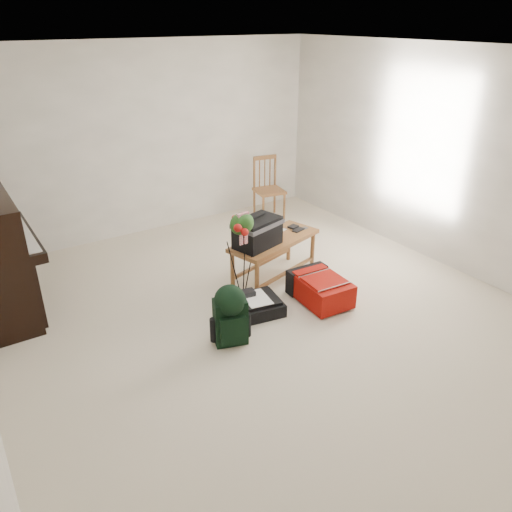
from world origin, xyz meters
TOP-DOWN VIEW (x-y plane):
  - floor at (0.00, 0.00)m, footprint 5.00×5.50m
  - ceiling at (0.00, 0.00)m, footprint 5.00×5.50m
  - wall_back at (0.00, 2.75)m, footprint 5.00×0.04m
  - wall_right at (2.50, 0.00)m, footprint 0.04×5.50m
  - bench at (0.36, 0.60)m, footprint 1.19×0.72m
  - dining_chair at (1.58, 2.22)m, footprint 0.46×0.46m
  - red_suitcase at (0.66, -0.06)m, footprint 0.48×0.68m
  - black_duffel at (-0.06, 0.09)m, footprint 0.61×0.52m
  - green_backpack at (-0.51, -0.22)m, footprint 0.34×0.31m
  - flower_stand at (-0.05, 0.31)m, footprint 0.36×0.36m

SIDE VIEW (x-z plane):
  - floor at x=0.00m, z-range -0.01..0.01m
  - black_duffel at x=-0.06m, z-range -0.03..0.20m
  - red_suitcase at x=0.66m, z-range 0.01..0.29m
  - green_backpack at x=-0.51m, z-range 0.03..0.62m
  - dining_chair at x=1.58m, z-range -0.01..0.90m
  - flower_stand at x=-0.05m, z-range -0.01..1.04m
  - bench at x=0.36m, z-range 0.18..1.03m
  - wall_back at x=0.00m, z-range 0.00..2.50m
  - wall_right at x=2.50m, z-range 0.00..2.50m
  - ceiling at x=0.00m, z-range 2.50..2.50m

